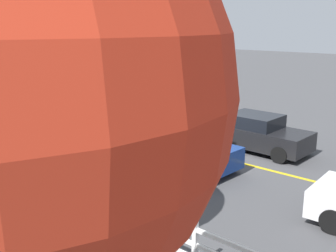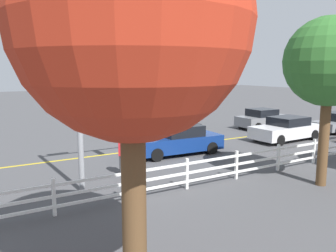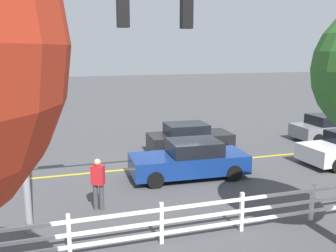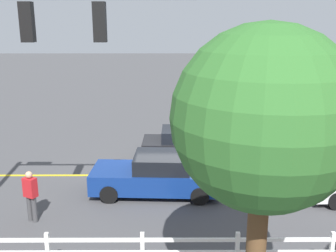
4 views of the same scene
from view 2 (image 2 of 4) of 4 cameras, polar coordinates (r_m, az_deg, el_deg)
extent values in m
plane|color=#444447|center=(19.98, -0.38, -3.41)|extent=(120.00, 120.00, 0.00)
cube|color=gold|center=(22.21, 8.58, -2.23)|extent=(28.00, 0.16, 0.01)
cylinder|color=gray|center=(12.54, -14.24, 5.20)|extent=(0.20, 0.20, 7.06)
cylinder|color=gray|center=(14.15, -0.06, 19.01)|extent=(7.10, 0.12, 0.12)
cube|color=black|center=(13.70, -2.90, 16.80)|extent=(0.32, 0.28, 1.00)
sphere|color=red|center=(13.88, -3.22, 18.03)|extent=(0.17, 0.17, 0.17)
sphere|color=orange|center=(13.83, -3.21, 16.72)|extent=(0.17, 0.17, 0.17)
sphere|color=#148C19|center=(13.79, -3.19, 15.40)|extent=(0.17, 0.17, 0.17)
cube|color=black|center=(14.64, 3.77, 16.29)|extent=(0.32, 0.28, 1.00)
sphere|color=red|center=(14.81, 3.44, 17.46)|extent=(0.17, 0.17, 0.17)
sphere|color=orange|center=(14.76, 3.43, 16.23)|extent=(0.17, 0.17, 0.17)
sphere|color=#148C19|center=(14.73, 3.41, 14.99)|extent=(0.17, 0.17, 0.17)
cube|color=black|center=(21.92, -0.36, -0.71)|extent=(4.18, 1.90, 0.75)
cube|color=black|center=(21.72, -0.84, 0.89)|extent=(2.04, 1.67, 0.52)
cylinder|color=black|center=(23.37, 1.68, -0.78)|extent=(0.65, 0.24, 0.64)
cylinder|color=black|center=(21.97, 3.91, -1.43)|extent=(0.65, 0.24, 0.64)
cylinder|color=black|center=(22.09, -4.61, -1.39)|extent=(0.65, 0.24, 0.64)
cylinder|color=black|center=(20.60, -2.67, -2.13)|extent=(0.65, 0.24, 0.64)
cube|color=navy|center=(18.25, 1.42, -2.73)|extent=(4.74, 2.08, 0.73)
cube|color=black|center=(18.24, 2.06, -0.68)|extent=(2.07, 1.77, 0.55)
cylinder|color=black|center=(16.83, -1.84, -4.67)|extent=(0.65, 0.25, 0.64)
cylinder|color=black|center=(18.38, -4.24, -3.51)|extent=(0.65, 0.25, 0.64)
cylinder|color=black|center=(18.41, 7.06, -3.54)|extent=(0.65, 0.25, 0.64)
cylinder|color=black|center=(19.83, 4.17, -2.58)|extent=(0.65, 0.25, 0.64)
cube|color=slate|center=(27.21, 15.18, 0.85)|extent=(4.16, 1.98, 0.71)
cube|color=black|center=(26.99, 14.92, 2.12)|extent=(1.85, 1.73, 0.53)
cylinder|color=black|center=(28.83, 15.96, 0.75)|extent=(0.65, 0.24, 0.64)
cylinder|color=black|center=(27.64, 18.49, 0.28)|extent=(0.65, 0.24, 0.64)
cylinder|color=black|center=(26.95, 11.74, 0.35)|extent=(0.65, 0.24, 0.64)
cylinder|color=black|center=(25.67, 14.26, -0.17)|extent=(0.65, 0.24, 0.64)
cylinder|color=black|center=(26.98, 22.53, -0.15)|extent=(0.65, 0.24, 0.64)
cube|color=silver|center=(22.94, 18.42, -0.78)|extent=(4.70, 2.10, 0.72)
cube|color=black|center=(23.02, 18.86, 0.79)|extent=(2.20, 1.81, 0.51)
cylinder|color=black|center=(21.22, 17.61, -2.22)|extent=(0.65, 0.25, 0.64)
cylinder|color=black|center=(22.38, 14.07, -1.49)|extent=(0.65, 0.25, 0.64)
cylinder|color=black|center=(23.70, 22.47, -1.34)|extent=(0.65, 0.25, 0.64)
cylinder|color=black|center=(24.75, 19.06, -0.73)|extent=(0.65, 0.25, 0.64)
cylinder|color=#3F3F42|center=(14.72, -6.75, -6.33)|extent=(0.16, 0.16, 0.85)
cylinder|color=#3F3F42|center=(14.73, -7.53, -6.33)|extent=(0.16, 0.16, 0.85)
cube|color=red|center=(14.55, -7.20, -3.54)|extent=(0.47, 0.42, 0.62)
sphere|color=tan|center=(14.46, -7.23, -1.91)|extent=(0.22, 0.22, 0.22)
cube|color=white|center=(17.79, 22.49, -3.78)|extent=(0.10, 0.10, 1.15)
cube|color=white|center=(16.00, 17.35, -4.88)|extent=(0.10, 0.10, 1.15)
cube|color=white|center=(14.37, 10.97, -6.19)|extent=(0.10, 0.10, 1.15)
cube|color=white|center=(12.97, 3.04, -7.70)|extent=(0.10, 0.10, 1.15)
cube|color=white|center=(11.89, -6.62, -9.34)|extent=(0.10, 0.10, 1.15)
cube|color=white|center=(11.20, -17.94, -10.90)|extent=(0.10, 0.10, 1.15)
cube|color=white|center=(16.80, 20.13, -3.06)|extent=(26.00, 0.06, 0.09)
cube|color=white|center=(16.87, 20.06, -4.22)|extent=(26.00, 0.06, 0.09)
cube|color=white|center=(16.94, 20.00, -5.27)|extent=(26.00, 0.06, 0.09)
cylinder|color=brown|center=(14.35, 23.82, -2.23)|extent=(0.37, 0.37, 3.40)
sphere|color=#2D6628|center=(14.11, 24.58, 9.45)|extent=(3.24, 3.24, 3.24)
cylinder|color=brown|center=(6.49, -5.48, -13.77)|extent=(0.44, 0.44, 3.60)
sphere|color=#B22D19|center=(6.04, -5.97, 16.53)|extent=(4.01, 4.01, 4.01)
camera|label=1|loc=(19.00, 46.91, 8.40)|focal=43.17mm
camera|label=3|loc=(4.56, 42.42, 16.19)|focal=40.54mm
camera|label=4|loc=(10.17, 51.82, 16.60)|focal=42.31mm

